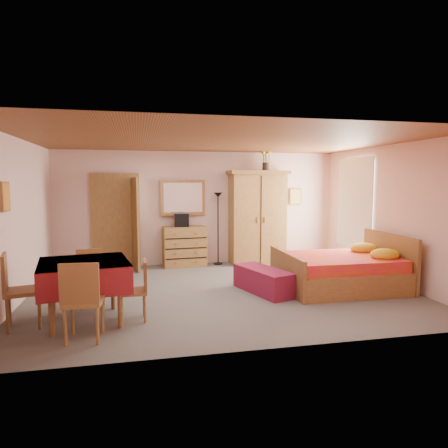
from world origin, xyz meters
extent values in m
plane|color=slate|center=(0.00, 0.00, 0.00)|extent=(6.50, 6.50, 0.00)
plane|color=brown|center=(0.00, 0.00, 2.60)|extent=(6.50, 6.50, 0.00)
cube|color=beige|center=(0.00, 2.50, 1.30)|extent=(6.50, 0.10, 2.60)
cube|color=beige|center=(0.00, -2.50, 1.30)|extent=(6.50, 0.10, 2.60)
cube|color=beige|center=(-3.25, 0.00, 1.30)|extent=(0.10, 5.00, 2.60)
cube|color=beige|center=(3.25, 0.00, 1.30)|extent=(0.10, 5.00, 2.60)
cube|color=#9E6B35|center=(-1.90, 2.47, 1.02)|extent=(1.06, 0.12, 2.15)
cube|color=white|center=(3.21, 1.20, 1.45)|extent=(0.08, 1.40, 1.95)
cube|color=orange|center=(-3.22, -0.60, 1.70)|extent=(0.04, 0.32, 0.42)
cube|color=#D8BF59|center=(2.35, 2.47, 1.55)|extent=(0.30, 0.04, 0.40)
cube|color=olive|center=(-0.40, 2.23, 0.45)|extent=(0.99, 0.54, 0.90)
cube|color=silver|center=(-0.40, 2.44, 1.55)|extent=(1.03, 0.11, 0.81)
cube|color=black|center=(-0.46, 2.25, 1.05)|extent=(0.33, 0.25, 0.30)
cube|color=black|center=(0.39, 2.29, 0.83)|extent=(0.22, 0.22, 1.66)
cube|color=#A87439|center=(1.31, 2.22, 1.08)|extent=(1.38, 0.71, 2.16)
cube|color=yellow|center=(1.50, 2.22, 2.42)|extent=(0.22, 0.22, 0.52)
cube|color=#E81645|center=(2.10, -0.24, 0.48)|extent=(2.11, 1.67, 0.97)
cube|color=maroon|center=(0.68, -0.22, 0.21)|extent=(0.82, 1.33, 0.42)
cube|color=maroon|center=(-2.14, -1.11, 0.42)|extent=(1.31, 1.31, 0.84)
cube|color=#A36C37|center=(-2.07, -1.76, 0.49)|extent=(0.48, 0.48, 0.98)
cube|color=#9B6634|center=(-2.14, -0.39, 0.43)|extent=(0.46, 0.46, 0.86)
cube|color=#915F31|center=(-2.90, -1.15, 0.49)|extent=(0.54, 0.54, 0.99)
cube|color=#A86E39|center=(-1.50, -1.19, 0.42)|extent=(0.38, 0.38, 0.83)
camera|label=1|loc=(-1.41, -6.68, 1.90)|focal=32.00mm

